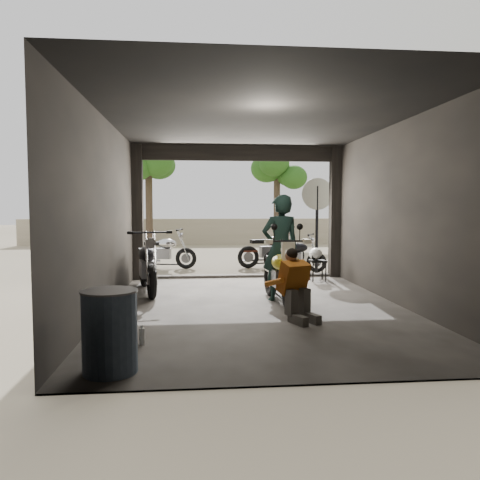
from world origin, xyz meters
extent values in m
plane|color=#7A6D56|center=(0.00, 0.00, 0.00)|extent=(80.00, 80.00, 0.00)
cube|color=#2D2B28|center=(0.00, 0.00, 0.01)|extent=(5.00, 7.00, 0.02)
plane|color=black|center=(0.00, 0.00, 3.20)|extent=(7.00, 7.00, 0.00)
cube|color=black|center=(0.00, -3.50, 1.60)|extent=(5.00, 0.02, 3.20)
cube|color=black|center=(-2.50, 0.00, 1.60)|extent=(0.02, 7.00, 3.20)
cube|color=black|center=(2.50, 0.00, 1.60)|extent=(0.02, 7.00, 3.20)
cube|color=black|center=(-2.38, 3.38, 1.60)|extent=(0.24, 0.24, 3.20)
cube|color=black|center=(2.38, 3.38, 1.60)|extent=(0.24, 0.24, 3.20)
cube|color=black|center=(0.00, 3.42, 3.02)|extent=(5.00, 0.16, 0.36)
cube|color=#2D2B28|center=(0.00, 3.50, 0.04)|extent=(5.00, 0.25, 0.08)
cube|color=gray|center=(0.00, 14.00, 0.60)|extent=(18.00, 0.30, 1.20)
cylinder|color=#382B1E|center=(-3.00, 12.50, 1.79)|extent=(0.30, 0.30, 3.58)
ellipsoid|color=#1E4C14|center=(-3.00, 12.50, 4.03)|extent=(2.20, 2.20, 3.14)
cylinder|color=#382B1E|center=(2.80, 14.00, 1.60)|extent=(0.30, 0.30, 3.20)
ellipsoid|color=#1E4C14|center=(2.80, 14.00, 3.60)|extent=(2.20, 2.20, 2.80)
imported|color=black|center=(0.52, 0.61, 0.98)|extent=(0.79, 0.60, 1.96)
cube|color=black|center=(1.80, 2.76, 0.48)|extent=(0.36, 0.36, 0.04)
cylinder|color=black|center=(1.65, 2.60, 0.24)|extent=(0.03, 0.03, 0.48)
cylinder|color=black|center=(1.95, 2.60, 0.24)|extent=(0.03, 0.03, 0.48)
cylinder|color=black|center=(1.65, 2.91, 0.24)|extent=(0.03, 0.03, 0.48)
cylinder|color=black|center=(1.95, 2.91, 0.24)|extent=(0.03, 0.03, 0.48)
ellipsoid|color=silver|center=(1.75, 2.77, 0.65)|extent=(0.40, 0.41, 0.29)
cylinder|color=#3C4E65|center=(-1.91, -2.98, 0.44)|extent=(0.60, 0.60, 0.87)
cylinder|color=black|center=(2.14, 4.14, 1.14)|extent=(0.08, 0.08, 2.28)
cylinder|color=beige|center=(2.14, 4.12, 2.07)|extent=(0.83, 0.03, 0.83)
camera|label=1|loc=(-1.03, -7.82, 1.73)|focal=35.00mm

